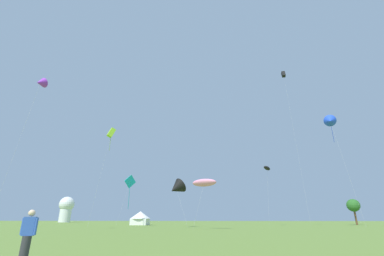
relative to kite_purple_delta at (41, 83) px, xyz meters
The scene contains 12 objects.
kite_purple_delta is the anchor object (origin of this frame).
kite_black_delta 27.99m from the kite_purple_delta, 48.03° to the left, with size 4.66×4.37×8.65m.
kite_blue_delta 56.93m from the kite_purple_delta, 28.19° to the left, with size 3.63×4.38×23.89m.
kite_lime_box 18.09m from the kite_purple_delta, 79.29° to the left, with size 2.95×1.87×18.88m.
kite_cyan_diamond 31.11m from the kite_purple_delta, 81.76° to the left, with size 3.03×2.60×11.20m.
kite_black_box 52.94m from the kite_purple_delta, 34.17° to the left, with size 1.49×1.80×36.51m.
kite_pink_parafoil 27.71m from the kite_purple_delta, 24.69° to the left, with size 4.38×3.21×7.45m.
kite_black_parafoil 48.94m from the kite_purple_delta, 41.64° to the left, with size 2.80×3.94×13.39m.
person_spectator 33.35m from the kite_purple_delta, 49.75° to the right, with size 0.57×0.33×1.73m.
festival_tent_center 40.55m from the kite_purple_delta, 81.93° to the left, with size 4.94×4.94×3.21m.
observatory_dome 94.31m from the kite_purple_delta, 116.90° to the left, with size 6.40×6.40×10.80m.
tree_distant_left 74.10m from the kite_purple_delta, 35.76° to the left, with size 3.14×3.14×6.28m.
Camera 1 is at (3.45, -4.67, 1.43)m, focal length 24.10 mm.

